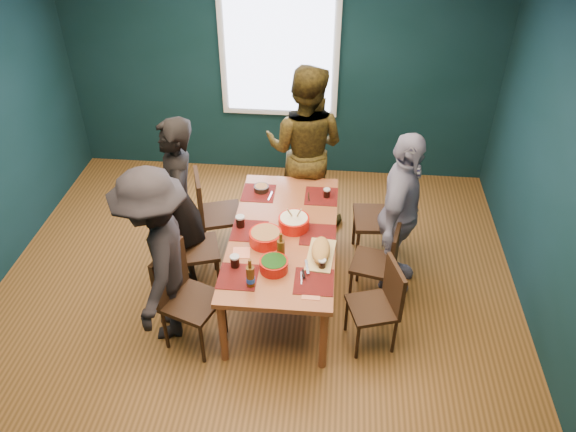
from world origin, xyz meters
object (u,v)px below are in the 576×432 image
person_far_left (179,203)px  chair_left_mid (185,243)px  chair_right_far (388,211)px  chair_right_near (382,300)px  person_right (400,215)px  bowl_salad (265,237)px  chair_left_near (182,291)px  bowl_dumpling (294,222)px  dining_table (283,239)px  bowl_herbs (274,265)px  chair_right_mid (383,258)px  person_back (305,148)px  person_near_left (157,257)px  cutting_board (321,251)px  chair_left_far (211,208)px

person_far_left → chair_left_mid: bearing=2.5°
chair_right_far → chair_right_near: 1.14m
person_far_left → person_right: (2.00, 0.07, -0.03)m
chair_right_far → bowl_salad: 1.35m
chair_right_near → person_far_left: 2.00m
chair_left_near → person_far_left: (-0.20, 0.82, 0.29)m
bowl_dumpling → bowl_salad: bearing=-133.5°
dining_table → bowl_herbs: size_ratio=7.92×
chair_left_near → chair_right_mid: size_ratio=1.12×
person_back → bowl_salad: bearing=91.3°
chair_left_near → person_near_left: person_near_left is taller
chair_left_near → bowl_salad: (0.63, 0.49, 0.22)m
chair_left_mid → chair_right_mid: bearing=-17.4°
chair_left_near → dining_table: bearing=59.9°
person_far_left → cutting_board: size_ratio=3.12×
chair_right_far → bowl_dumpling: 1.04m
person_back → person_right: bearing=145.8°
bowl_dumpling → chair_right_mid: bearing=-6.2°
person_right → bowl_herbs: size_ratio=6.86×
bowl_herbs → person_right: bearing=34.8°
chair_right_mid → person_near_left: size_ratio=0.52×
chair_right_far → person_far_left: (-1.93, -0.43, 0.26)m
person_back → cutting_board: bearing=110.9°
bowl_herbs → cutting_board: cutting_board is taller
chair_left_mid → person_near_left: person_near_left is taller
person_back → chair_left_near: bearing=76.1°
dining_table → chair_left_near: (-0.77, -0.65, -0.09)m
dining_table → chair_left_near: bearing=-140.4°
chair_left_far → bowl_herbs: bearing=-71.7°
chair_left_mid → bowl_herbs: size_ratio=3.87×
chair_left_near → person_near_left: bearing=175.1°
dining_table → chair_right_mid: chair_right_mid is taller
bowl_dumpling → person_near_left: bearing=-148.8°
person_right → bowl_herbs: person_right is taller
dining_table → person_far_left: bearing=169.7°
dining_table → bowl_herbs: 0.51m
chair_left_near → chair_right_far: bearing=55.8°
person_right → person_near_left: size_ratio=0.99×
chair_left_near → person_right: bearing=46.1°
chair_left_mid → chair_left_near: 0.65m
person_right → cutting_board: bearing=144.1°
chair_left_mid → chair_left_near: size_ratio=0.97×
chair_left_mid → dining_table: bearing=-17.0°
chair_left_near → bowl_herbs: size_ratio=3.99×
dining_table → bowl_dumpling: 0.18m
person_right → dining_table: bearing=119.7°
chair_right_near → bowl_herbs: chair_right_near is taller
chair_left_far → bowl_salad: 0.97m
person_far_left → bowl_salad: 0.90m
chair_right_near → person_near_left: (-1.84, -0.03, 0.33)m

